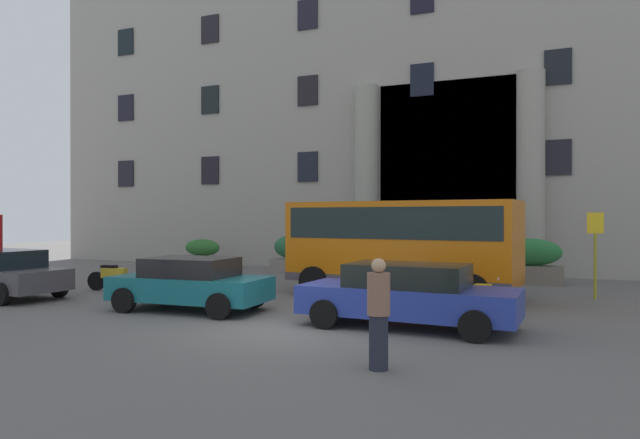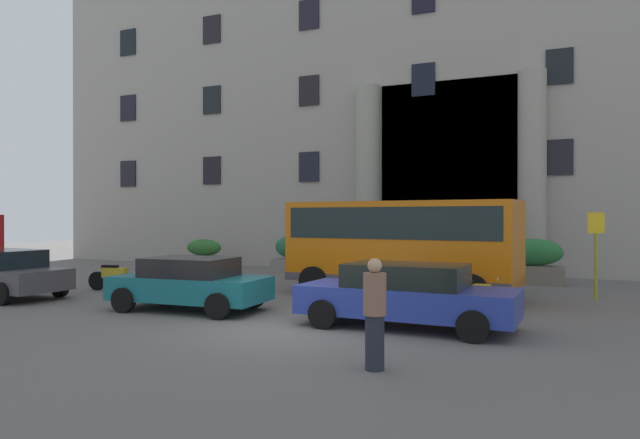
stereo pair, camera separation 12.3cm
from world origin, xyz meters
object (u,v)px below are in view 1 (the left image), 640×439
at_px(scooter_by_planter, 113,277).
at_px(pedestrian_man_red_shirt, 379,313).
at_px(hedge_planter_far_west, 531,262).
at_px(motorcycle_far_end, 469,295).
at_px(hedge_planter_entrance_left, 293,255).
at_px(orange_minibus, 402,240).
at_px(parked_sedan_far, 408,295).
at_px(hedge_planter_east, 418,260).
at_px(bus_stop_sign, 595,245).
at_px(hedge_planter_entrance_right, 202,254).
at_px(parked_sedan_second, 190,283).
at_px(motorcycle_near_kerb, 205,281).

distance_m(scooter_by_planter, pedestrian_man_red_shirt, 11.99).
distance_m(hedge_planter_far_west, pedestrian_man_red_shirt, 12.94).
bearing_deg(motorcycle_far_end, hedge_planter_entrance_left, 133.29).
height_order(orange_minibus, hedge_planter_far_west, orange_minibus).
bearing_deg(orange_minibus, parked_sedan_far, -68.76).
height_order(hedge_planter_east, motorcycle_far_end, hedge_planter_east).
distance_m(hedge_planter_entrance_left, pedestrian_man_red_shirt, 15.10).
height_order(bus_stop_sign, hedge_planter_far_west, bus_stop_sign).
xyz_separation_m(hedge_planter_far_west, pedestrian_man_red_shirt, (-1.67, -12.83, 0.10)).
xyz_separation_m(bus_stop_sign, hedge_planter_entrance_right, (-15.99, 3.66, -0.90)).
relative_size(scooter_by_planter, pedestrian_man_red_shirt, 1.10).
bearing_deg(parked_sedan_far, scooter_by_planter, 169.95).
bearing_deg(parked_sedan_far, hedge_planter_entrance_left, 129.66).
relative_size(hedge_planter_entrance_left, hedge_planter_entrance_right, 0.96).
bearing_deg(parked_sedan_second, hedge_planter_entrance_right, 120.52).
distance_m(bus_stop_sign, parked_sedan_second, 11.42).
bearing_deg(motorcycle_near_kerb, orange_minibus, 10.32).
relative_size(parked_sedan_second, pedestrian_man_red_shirt, 2.32).
relative_size(hedge_planter_entrance_right, pedestrian_man_red_shirt, 1.08).
height_order(motorcycle_near_kerb, pedestrian_man_red_shirt, pedestrian_man_red_shirt).
height_order(motorcycle_far_end, scooter_by_planter, same).
height_order(hedge_planter_east, scooter_by_planter, hedge_planter_east).
bearing_deg(motorcycle_near_kerb, hedge_planter_east, 44.84).
xyz_separation_m(hedge_planter_entrance_left, hedge_planter_east, (5.30, -0.03, -0.04)).
xyz_separation_m(hedge_planter_east, motorcycle_far_end, (2.95, -7.26, -0.28)).
relative_size(hedge_planter_far_west, hedge_planter_east, 1.09).
bearing_deg(scooter_by_planter, motorcycle_near_kerb, -6.73).
height_order(hedge_planter_entrance_right, parked_sedan_second, hedge_planter_entrance_right).
xyz_separation_m(hedge_planter_far_west, parked_sedan_second, (-7.69, -9.34, -0.08)).
xyz_separation_m(hedge_planter_entrance_left, pedestrian_man_red_shirt, (7.69, -12.99, 0.10)).
height_order(hedge_planter_far_west, parked_sedan_second, hedge_planter_far_west).
xyz_separation_m(parked_sedan_far, motorcycle_far_end, (0.97, 2.26, -0.25)).
relative_size(bus_stop_sign, pedestrian_man_red_shirt, 1.44).
bearing_deg(orange_minibus, motorcycle_near_kerb, -152.80).
relative_size(hedge_planter_far_west, motorcycle_far_end, 1.03).
bearing_deg(hedge_planter_entrance_right, motorcycle_near_kerb, -54.99).
height_order(hedge_planter_entrance_right, motorcycle_far_end, hedge_planter_entrance_right).
height_order(hedge_planter_entrance_left, pedestrian_man_red_shirt, pedestrian_man_red_shirt).
xyz_separation_m(bus_stop_sign, scooter_by_planter, (-14.10, -4.00, -1.10)).
relative_size(hedge_planter_east, scooter_by_planter, 1.05).
xyz_separation_m(hedge_planter_entrance_left, parked_sedan_second, (1.67, -9.50, -0.08)).
height_order(bus_stop_sign, motorcycle_near_kerb, bus_stop_sign).
bearing_deg(pedestrian_man_red_shirt, parked_sedan_far, -50.25).
distance_m(orange_minibus, parked_sedan_far, 4.79).
bearing_deg(motorcycle_far_end, bus_stop_sign, 47.84).
bearing_deg(hedge_planter_entrance_right, pedestrian_man_red_shirt, -46.97).
height_order(hedge_planter_far_west, scooter_by_planter, hedge_planter_far_west).
xyz_separation_m(hedge_planter_east, parked_sedan_second, (-3.64, -9.47, -0.04)).
xyz_separation_m(bus_stop_sign, parked_sedan_far, (-3.95, -6.23, -0.84)).
bearing_deg(motorcycle_near_kerb, bus_stop_sign, 8.38).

